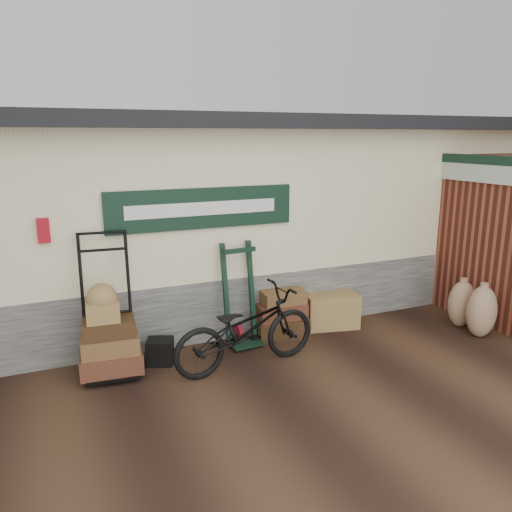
{
  "coord_description": "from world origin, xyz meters",
  "views": [
    {
      "loc": [
        -2.32,
        -5.44,
        2.91
      ],
      "look_at": [
        0.46,
        0.9,
        1.23
      ],
      "focal_mm": 35.0,
      "sensor_mm": 36.0,
      "label": 1
    }
  ],
  "objects_px": {
    "suitcase_stack": "(280,312)",
    "wicker_hamper": "(330,310)",
    "green_barrow": "(240,295)",
    "porter_trolley": "(107,303)",
    "bicycle": "(246,325)",
    "black_trunk": "(160,351)"
  },
  "relations": [
    {
      "from": "green_barrow",
      "to": "bicycle",
      "type": "distance_m",
      "value": 0.78
    },
    {
      "from": "porter_trolley",
      "to": "green_barrow",
      "type": "height_order",
      "value": "porter_trolley"
    },
    {
      "from": "porter_trolley",
      "to": "wicker_hamper",
      "type": "height_order",
      "value": "porter_trolley"
    },
    {
      "from": "suitcase_stack",
      "to": "black_trunk",
      "type": "distance_m",
      "value": 1.89
    },
    {
      "from": "suitcase_stack",
      "to": "wicker_hamper",
      "type": "xyz_separation_m",
      "value": [
        0.88,
        0.01,
        -0.09
      ]
    },
    {
      "from": "suitcase_stack",
      "to": "porter_trolley",
      "type": "bearing_deg",
      "value": -175.67
    },
    {
      "from": "green_barrow",
      "to": "suitcase_stack",
      "type": "distance_m",
      "value": 0.76
    },
    {
      "from": "porter_trolley",
      "to": "black_trunk",
      "type": "relative_size",
      "value": 5.4
    },
    {
      "from": "black_trunk",
      "to": "green_barrow",
      "type": "bearing_deg",
      "value": 9.21
    },
    {
      "from": "green_barrow",
      "to": "bicycle",
      "type": "relative_size",
      "value": 0.74
    },
    {
      "from": "green_barrow",
      "to": "bicycle",
      "type": "bearing_deg",
      "value": -110.98
    },
    {
      "from": "green_barrow",
      "to": "suitcase_stack",
      "type": "bearing_deg",
      "value": 0.21
    },
    {
      "from": "black_trunk",
      "to": "bicycle",
      "type": "distance_m",
      "value": 1.2
    },
    {
      "from": "green_barrow",
      "to": "suitcase_stack",
      "type": "relative_size",
      "value": 1.85
    },
    {
      "from": "green_barrow",
      "to": "suitcase_stack",
      "type": "height_order",
      "value": "green_barrow"
    },
    {
      "from": "wicker_hamper",
      "to": "bicycle",
      "type": "distance_m",
      "value": 1.95
    },
    {
      "from": "porter_trolley",
      "to": "wicker_hamper",
      "type": "relative_size",
      "value": 2.23
    },
    {
      "from": "wicker_hamper",
      "to": "bicycle",
      "type": "height_order",
      "value": "bicycle"
    },
    {
      "from": "green_barrow",
      "to": "bicycle",
      "type": "xyz_separation_m",
      "value": [
        -0.22,
        -0.74,
        -0.15
      ]
    },
    {
      "from": "black_trunk",
      "to": "bicycle",
      "type": "height_order",
      "value": "bicycle"
    },
    {
      "from": "porter_trolley",
      "to": "wicker_hamper",
      "type": "distance_m",
      "value": 3.43
    },
    {
      "from": "porter_trolley",
      "to": "bicycle",
      "type": "height_order",
      "value": "porter_trolley"
    }
  ]
}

